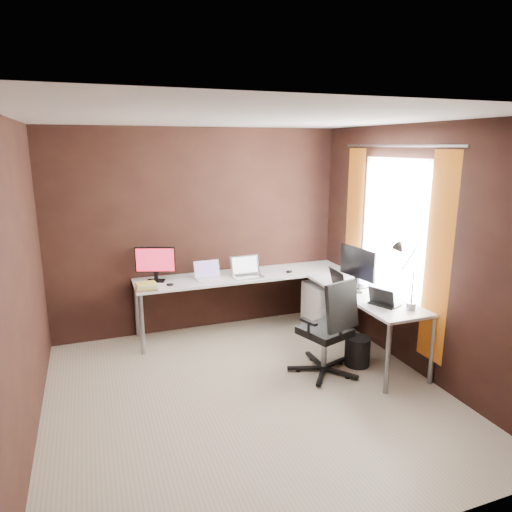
{
  "coord_description": "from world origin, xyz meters",
  "views": [
    {
      "loc": [
        -1.26,
        -3.64,
        2.28
      ],
      "look_at": [
        0.43,
        0.95,
        1.09
      ],
      "focal_mm": 32.0,
      "sensor_mm": 36.0,
      "label": 1
    }
  ],
  "objects_px": {
    "monitor_left": "(155,262)",
    "office_chair": "(327,346)",
    "laptop_silver": "(246,272)",
    "laptop_black_big": "(342,285)",
    "laptop_white": "(208,275)",
    "desk_lamp": "(404,267)",
    "laptop_black_small": "(383,301)",
    "drawer_pedestal": "(325,307)",
    "monitor_right": "(358,265)",
    "book_stack": "(146,286)",
    "wastebasket": "(357,351)"
  },
  "relations": [
    {
      "from": "laptop_black_big",
      "to": "book_stack",
      "type": "height_order",
      "value": "laptop_black_big"
    },
    {
      "from": "office_chair",
      "to": "wastebasket",
      "type": "height_order",
      "value": "office_chair"
    },
    {
      "from": "monitor_left",
      "to": "office_chair",
      "type": "height_order",
      "value": "monitor_left"
    },
    {
      "from": "book_stack",
      "to": "desk_lamp",
      "type": "bearing_deg",
      "value": -32.82
    },
    {
      "from": "drawer_pedestal",
      "to": "laptop_silver",
      "type": "bearing_deg",
      "value": 163.7
    },
    {
      "from": "book_stack",
      "to": "laptop_black_small",
      "type": "bearing_deg",
      "value": -31.89
    },
    {
      "from": "monitor_left",
      "to": "monitor_right",
      "type": "distance_m",
      "value": 2.32
    },
    {
      "from": "laptop_silver",
      "to": "laptop_black_big",
      "type": "xyz_separation_m",
      "value": [
        0.82,
        -0.88,
        -0.0
      ]
    },
    {
      "from": "laptop_black_small",
      "to": "book_stack",
      "type": "height_order",
      "value": "laptop_black_small"
    },
    {
      "from": "monitor_left",
      "to": "monitor_right",
      "type": "height_order",
      "value": "monitor_right"
    },
    {
      "from": "laptop_black_big",
      "to": "book_stack",
      "type": "bearing_deg",
      "value": 73.53
    },
    {
      "from": "laptop_black_small",
      "to": "laptop_white",
      "type": "bearing_deg",
      "value": 19.24
    },
    {
      "from": "monitor_right",
      "to": "desk_lamp",
      "type": "bearing_deg",
      "value": 173.97
    },
    {
      "from": "monitor_left",
      "to": "laptop_silver",
      "type": "height_order",
      "value": "monitor_left"
    },
    {
      "from": "laptop_black_small",
      "to": "drawer_pedestal",
      "type": "bearing_deg",
      "value": -23.9
    },
    {
      "from": "book_stack",
      "to": "laptop_white",
      "type": "bearing_deg",
      "value": 13.28
    },
    {
      "from": "office_chair",
      "to": "wastebasket",
      "type": "xyz_separation_m",
      "value": [
        0.39,
        0.04,
        -0.14
      ]
    },
    {
      "from": "monitor_left",
      "to": "laptop_black_big",
      "type": "distance_m",
      "value": 2.16
    },
    {
      "from": "drawer_pedestal",
      "to": "monitor_right",
      "type": "height_order",
      "value": "monitor_right"
    },
    {
      "from": "laptop_silver",
      "to": "laptop_black_small",
      "type": "height_order",
      "value": "laptop_silver"
    },
    {
      "from": "laptop_silver",
      "to": "desk_lamp",
      "type": "distance_m",
      "value": 1.94
    },
    {
      "from": "monitor_right",
      "to": "laptop_black_small",
      "type": "height_order",
      "value": "monitor_right"
    },
    {
      "from": "laptop_black_big",
      "to": "laptop_silver",
      "type": "bearing_deg",
      "value": 46.73
    },
    {
      "from": "monitor_right",
      "to": "laptop_white",
      "type": "relative_size",
      "value": 1.73
    },
    {
      "from": "laptop_silver",
      "to": "desk_lamp",
      "type": "height_order",
      "value": "desk_lamp"
    },
    {
      "from": "monitor_left",
      "to": "wastebasket",
      "type": "bearing_deg",
      "value": -17.78
    },
    {
      "from": "laptop_white",
      "to": "desk_lamp",
      "type": "distance_m",
      "value": 2.27
    },
    {
      "from": "drawer_pedestal",
      "to": "office_chair",
      "type": "relative_size",
      "value": 0.59
    },
    {
      "from": "laptop_white",
      "to": "laptop_black_big",
      "type": "height_order",
      "value": "laptop_black_big"
    },
    {
      "from": "book_stack",
      "to": "drawer_pedestal",
      "type": "bearing_deg",
      "value": -3.97
    },
    {
      "from": "monitor_left",
      "to": "book_stack",
      "type": "xyz_separation_m",
      "value": [
        -0.15,
        -0.29,
        -0.19
      ]
    },
    {
      "from": "monitor_right",
      "to": "laptop_black_big",
      "type": "distance_m",
      "value": 0.3
    },
    {
      "from": "monitor_left",
      "to": "laptop_white",
      "type": "height_order",
      "value": "monitor_left"
    },
    {
      "from": "drawer_pedestal",
      "to": "monitor_left",
      "type": "height_order",
      "value": "monitor_left"
    },
    {
      "from": "laptop_white",
      "to": "drawer_pedestal",
      "type": "bearing_deg",
      "value": -15.52
    },
    {
      "from": "drawer_pedestal",
      "to": "laptop_black_small",
      "type": "xyz_separation_m",
      "value": [
        -0.01,
        -1.19,
        0.47
      ]
    },
    {
      "from": "book_stack",
      "to": "desk_lamp",
      "type": "relative_size",
      "value": 0.38
    },
    {
      "from": "drawer_pedestal",
      "to": "laptop_white",
      "type": "height_order",
      "value": "laptop_white"
    },
    {
      "from": "monitor_right",
      "to": "laptop_silver",
      "type": "height_order",
      "value": "monitor_right"
    },
    {
      "from": "laptop_black_big",
      "to": "book_stack",
      "type": "relative_size",
      "value": 1.43
    },
    {
      "from": "laptop_black_small",
      "to": "office_chair",
      "type": "distance_m",
      "value": 0.72
    },
    {
      "from": "laptop_black_big",
      "to": "laptop_black_small",
      "type": "distance_m",
      "value": 0.6
    },
    {
      "from": "monitor_right",
      "to": "desk_lamp",
      "type": "distance_m",
      "value": 0.77
    },
    {
      "from": "drawer_pedestal",
      "to": "monitor_left",
      "type": "distance_m",
      "value": 2.16
    },
    {
      "from": "book_stack",
      "to": "desk_lamp",
      "type": "xyz_separation_m",
      "value": [
        2.27,
        -1.46,
        0.38
      ]
    },
    {
      "from": "book_stack",
      "to": "desk_lamp",
      "type": "height_order",
      "value": "desk_lamp"
    },
    {
      "from": "laptop_black_small",
      "to": "office_chair",
      "type": "xyz_separation_m",
      "value": [
        -0.52,
        0.18,
        -0.48
      ]
    },
    {
      "from": "desk_lamp",
      "to": "laptop_black_small",
      "type": "bearing_deg",
      "value": 135.73
    },
    {
      "from": "monitor_left",
      "to": "monitor_right",
      "type": "relative_size",
      "value": 0.81
    },
    {
      "from": "monitor_right",
      "to": "laptop_black_small",
      "type": "bearing_deg",
      "value": 163.65
    }
  ]
}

